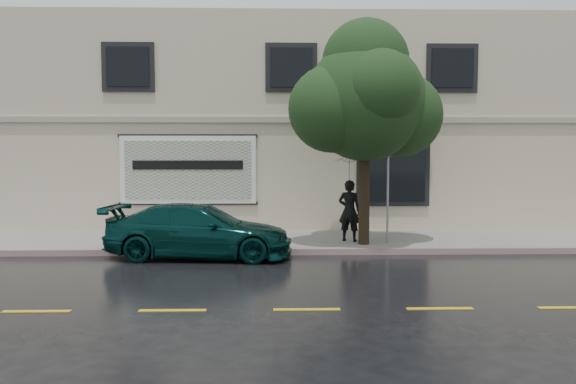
{
  "coord_description": "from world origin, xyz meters",
  "views": [
    {
      "loc": [
        -0.54,
        -12.54,
        2.57
      ],
      "look_at": [
        -0.17,
        2.2,
        1.54
      ],
      "focal_mm": 35.0,
      "sensor_mm": 36.0,
      "label": 1
    }
  ],
  "objects_px": {
    "car": "(199,231)",
    "street_tree": "(365,102)",
    "fire_hydrant": "(195,232)",
    "pedestrian": "(349,211)"
  },
  "relations": [
    {
      "from": "car",
      "to": "fire_hydrant",
      "type": "relative_size",
      "value": 5.51
    },
    {
      "from": "street_tree",
      "to": "fire_hydrant",
      "type": "distance_m",
      "value": 5.56
    },
    {
      "from": "pedestrian",
      "to": "car",
      "type": "bearing_deg",
      "value": 44.26
    },
    {
      "from": "car",
      "to": "street_tree",
      "type": "bearing_deg",
      "value": -71.63
    },
    {
      "from": "car",
      "to": "fire_hydrant",
      "type": "bearing_deg",
      "value": 21.95
    },
    {
      "from": "car",
      "to": "street_tree",
      "type": "xyz_separation_m",
      "value": [
        4.22,
        1.0,
        3.25
      ]
    },
    {
      "from": "pedestrian",
      "to": "street_tree",
      "type": "distance_m",
      "value": 2.97
    },
    {
      "from": "street_tree",
      "to": "car",
      "type": "bearing_deg",
      "value": -166.68
    },
    {
      "from": "street_tree",
      "to": "fire_hydrant",
      "type": "relative_size",
      "value": 6.5
    },
    {
      "from": "car",
      "to": "pedestrian",
      "type": "relative_size",
      "value": 2.69
    }
  ]
}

